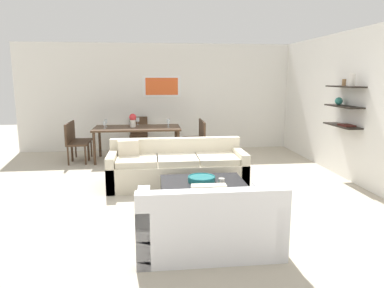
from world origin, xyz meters
name	(u,v)px	position (x,y,z in m)	size (l,w,h in m)	color
ground_plane	(187,190)	(0.00, 0.00, 0.00)	(18.00, 18.00, 0.00)	#BCB29E
back_wall_unit	(185,97)	(0.29, 3.53, 1.35)	(8.40, 0.09, 2.70)	silver
right_wall_shelf_unit	(345,105)	(3.03, 0.60, 1.35)	(0.34, 8.20, 2.70)	silver
sofa_beige	(177,169)	(-0.15, 0.34, 0.29)	(2.35, 0.90, 0.78)	beige
loveseat_white	(208,223)	(0.02, -2.06, 0.29)	(1.53, 0.90, 0.78)	white
coffee_table	(203,195)	(0.15, -0.80, 0.19)	(1.20, 0.90, 0.38)	black
decorative_bowl	(202,179)	(0.13, -0.79, 0.42)	(0.40, 0.40, 0.08)	#19666B
candle_jar	(221,180)	(0.41, -0.85, 0.41)	(0.09, 0.09, 0.06)	silver
dining_table	(137,130)	(-0.90, 2.38, 0.68)	(1.93, 0.95, 0.75)	#422D1E
dining_chair_left_far	(77,137)	(-2.27, 2.59, 0.50)	(0.44, 0.44, 0.88)	#422D1E
dining_chair_right_near	(198,138)	(0.47, 2.16, 0.50)	(0.44, 0.44, 0.88)	#422D1E
dining_chair_head	(139,132)	(-0.90, 3.26, 0.50)	(0.44, 0.44, 0.88)	#422D1E
dining_chair_right_far	(196,135)	(0.47, 2.59, 0.50)	(0.44, 0.44, 0.88)	#422D1E
dining_chair_left_near	(74,141)	(-2.27, 2.16, 0.50)	(0.44, 0.44, 0.88)	#422D1E
wine_glass_left_near	(104,124)	(-1.61, 2.26, 0.86)	(0.06, 0.06, 0.16)	silver
wine_glass_left_far	(106,122)	(-1.61, 2.49, 0.87)	(0.06, 0.06, 0.17)	silver
wine_glass_right_near	(169,122)	(-0.19, 2.26, 0.87)	(0.06, 0.06, 0.18)	silver
wine_glass_right_far	(168,121)	(-0.19, 2.49, 0.86)	(0.07, 0.07, 0.16)	silver
wine_glass_head	(138,120)	(-0.90, 2.79, 0.87)	(0.08, 0.08, 0.17)	silver
centerpiece_vase	(133,120)	(-0.99, 2.38, 0.92)	(0.16, 0.16, 0.31)	silver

